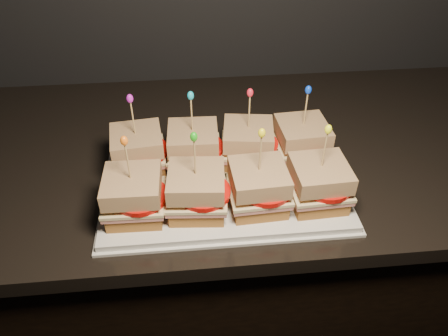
{
  "coord_description": "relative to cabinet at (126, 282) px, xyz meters",
  "views": [
    {
      "loc": [
        -0.52,
        0.91,
        1.44
      ],
      "look_at": [
        -0.46,
        1.53,
        0.93
      ],
      "focal_mm": 35.0,
      "sensor_mm": 36.0,
      "label": 1
    }
  ],
  "objects": [
    {
      "name": "sandwich_3_cheese",
      "position": [
        0.42,
        -0.08,
        0.51
      ],
      "size": [
        0.11,
        0.11,
        0.01
      ],
      "primitive_type": "cube",
      "rotation": [
        0.0,
        0.0,
        0.06
      ],
      "color": "beige",
      "rests_on": "sandwich_3_ham"
    },
    {
      "name": "sandwich_5_frill",
      "position": [
        0.21,
        -0.21,
        0.63
      ],
      "size": [
        0.01,
        0.01,
        0.02
      ],
      "primitive_type": "ellipsoid",
      "color": "#1EA916",
      "rests_on": "sandwich_5_pick"
    },
    {
      "name": "sandwich_0_bread_top",
      "position": [
        0.1,
        -0.08,
        0.54
      ],
      "size": [
        0.11,
        0.11,
        0.03
      ],
      "primitive_type": "cube",
      "rotation": [
        0.0,
        0.0,
        0.11
      ],
      "color": "brown",
      "rests_on": "sandwich_0_tomato"
    },
    {
      "name": "sandwich_7_tomato",
      "position": [
        0.44,
        -0.22,
        0.52
      ],
      "size": [
        0.09,
        0.09,
        0.01
      ],
      "primitive_type": "cylinder",
      "color": "red",
      "rests_on": "sandwich_7_cheese"
    },
    {
      "name": "sandwich_5_pick",
      "position": [
        0.21,
        -0.21,
        0.58
      ],
      "size": [
        0.0,
        0.0,
        0.09
      ],
      "primitive_type": "cylinder",
      "color": "tan",
      "rests_on": "sandwich_5_bread_top"
    },
    {
      "name": "sandwich_0_bread_bot",
      "position": [
        0.1,
        -0.08,
        0.49
      ],
      "size": [
        0.1,
        0.1,
        0.03
      ],
      "primitive_type": "cube",
      "rotation": [
        0.0,
        0.0,
        0.11
      ],
      "color": "brown",
      "rests_on": "platter"
    },
    {
      "name": "sandwich_6_pick",
      "position": [
        0.32,
        -0.21,
        0.58
      ],
      "size": [
        0.0,
        0.0,
        0.09
      ],
      "primitive_type": "cylinder",
      "color": "tan",
      "rests_on": "sandwich_6_bread_top"
    },
    {
      "name": "sandwich_0_frill",
      "position": [
        0.1,
        -0.08,
        0.63
      ],
      "size": [
        0.01,
        0.01,
        0.02
      ],
      "primitive_type": "ellipsoid",
      "color": "#C11CC1",
      "rests_on": "sandwich_0_pick"
    },
    {
      "name": "sandwich_3_ham",
      "position": [
        0.42,
        -0.08,
        0.5
      ],
      "size": [
        0.11,
        0.11,
        0.01
      ],
      "primitive_type": "cube",
      "rotation": [
        0.0,
        0.0,
        0.06
      ],
      "color": "#C66B63",
      "rests_on": "sandwich_3_bread_bot"
    },
    {
      "name": "sandwich_5_cheese",
      "position": [
        0.21,
        -0.21,
        0.51
      ],
      "size": [
        0.11,
        0.11,
        0.01
      ],
      "primitive_type": "cube",
      "rotation": [
        0.0,
        0.0,
        -0.08
      ],
      "color": "beige",
      "rests_on": "sandwich_5_ham"
    },
    {
      "name": "sandwich_3_bread_bot",
      "position": [
        0.42,
        -0.08,
        0.49
      ],
      "size": [
        0.1,
        0.1,
        0.03
      ],
      "primitive_type": "cube",
      "rotation": [
        0.0,
        0.0,
        0.06
      ],
      "color": "brown",
      "rests_on": "platter"
    },
    {
      "name": "sandwich_7_bread_bot",
      "position": [
        0.42,
        -0.21,
        0.49
      ],
      "size": [
        0.1,
        0.1,
        0.03
      ],
      "primitive_type": "cube",
      "rotation": [
        0.0,
        0.0,
        0.04
      ],
      "color": "brown",
      "rests_on": "platter"
    },
    {
      "name": "sandwich_1_bread_bot",
      "position": [
        0.21,
        -0.08,
        0.49
      ],
      "size": [
        0.1,
        0.1,
        0.03
      ],
      "primitive_type": "cube",
      "rotation": [
        0.0,
        0.0,
        -0.04
      ],
      "color": "brown",
      "rests_on": "platter"
    },
    {
      "name": "sandwich_3_pick",
      "position": [
        0.42,
        -0.08,
        0.58
      ],
      "size": [
        0.0,
        0.0,
        0.09
      ],
      "primitive_type": "cylinder",
      "color": "tan",
      "rests_on": "sandwich_3_bread_top"
    },
    {
      "name": "sandwich_2_tomato",
      "position": [
        0.33,
        -0.09,
        0.52
      ],
      "size": [
        0.09,
        0.09,
        0.01
      ],
      "primitive_type": "cylinder",
      "color": "red",
      "rests_on": "sandwich_2_cheese"
    },
    {
      "name": "sandwich_2_frill",
      "position": [
        0.32,
        -0.08,
        0.63
      ],
      "size": [
        0.01,
        0.01,
        0.02
      ],
      "primitive_type": "ellipsoid",
      "color": "red",
      "rests_on": "sandwich_2_pick"
    },
    {
      "name": "sandwich_3_tomato",
      "position": [
        0.44,
        -0.09,
        0.52
      ],
      "size": [
        0.09,
        0.09,
        0.01
      ],
      "primitive_type": "cylinder",
      "color": "red",
      "rests_on": "sandwich_3_cheese"
    },
    {
      "name": "sandwich_2_bread_bot",
      "position": [
        0.32,
        -0.08,
        0.49
      ],
      "size": [
        0.11,
        0.11,
        0.03
      ],
      "primitive_type": "cube",
      "rotation": [
        0.0,
        0.0,
        -0.14
      ],
      "color": "brown",
      "rests_on": "platter"
    },
    {
      "name": "sandwich_3_bread_top",
      "position": [
        0.42,
        -0.08,
        0.54
      ],
      "size": [
        0.1,
        0.1,
        0.03
      ],
      "primitive_type": "cube",
      "rotation": [
        0.0,
        0.0,
        0.06
      ],
      "color": "brown",
      "rests_on": "sandwich_3_tomato"
    },
    {
      "name": "sandwich_7_bread_top",
      "position": [
        0.42,
        -0.21,
        0.54
      ],
      "size": [
        0.1,
        0.1,
        0.03
      ],
      "primitive_type": "cube",
      "rotation": [
        0.0,
        0.0,
        0.04
      ],
      "color": "brown",
      "rests_on": "sandwich_7_tomato"
    },
    {
      "name": "sandwich_4_frill",
      "position": [
        0.1,
        -0.21,
        0.63
      ],
      "size": [
        0.01,
        0.01,
        0.02
      ],
      "primitive_type": "ellipsoid",
      "color": "orange",
      "rests_on": "sandwich_4_pick"
    },
    {
      "name": "sandwich_4_bread_top",
      "position": [
        0.1,
        -0.21,
        0.54
      ],
      "size": [
        0.1,
        0.1,
        0.03
      ],
      "primitive_type": "cube",
      "rotation": [
        0.0,
        0.0,
        -0.02
      ],
      "color": "brown",
      "rests_on": "sandwich_4_tomato"
    },
    {
      "name": "sandwich_6_frill",
      "position": [
        0.32,
        -0.21,
        0.63
      ],
      "size": [
        0.01,
        0.01,
        0.02
      ],
      "primitive_type": "ellipsoid",
      "color": "yellow",
      "rests_on": "sandwich_6_pick"
    },
    {
      "name": "sandwich_0_ham",
      "position": [
        0.1,
        -0.08,
        0.5
      ],
      "size": [
        0.11,
        0.11,
        0.01
      ],
      "primitive_type": "cube",
      "rotation": [
        0.0,
        0.0,
        0.11
      ],
      "color": "#C66B63",
      "rests_on": "sandwich_0_bread_bot"
    },
    {
      "name": "sandwich_0_pick",
      "position": [
        0.1,
        -0.08,
        0.58
      ],
      "size": [
        0.0,
        0.0,
        0.09
      ],
      "primitive_type": "cylinder",
      "color": "tan",
      "rests_on": "sandwich_0_bread_top"
    },
    {
      "name": "sandwich_1_frill",
      "position": [
        0.21,
        -0.08,
        0.63
      ],
      "size": [
        0.01,
        0.01,
        0.02
      ],
      "primitive_type": "ellipsoid",
      "color": "#12AEC8",
      "rests_on": "sandwich_1_pick"
    },
    {
      "name": "sandwich_1_ham",
      "position": [
        0.21,
        -0.08,
        0.5
      ],
      "size": [
        0.11,
        0.1,
        0.01
      ],
      "primitive_type": "cube",
      "rotation": [
        0.0,
        0.0,
        -0.04
      ],
      "color": "#C66B63",
      "rests_on": "sandwich_1_bread_bot"
    },
    {
      "name": "sandwich_1_cheese",
      "position": [
        0.21,
        -0.08,
        0.51
      ],
      "size": [
        0.11,
        0.1,
        0.01
      ],
      "primitive_type": "cube",
      "rotation": [
        0.0,
        0.0,
        -0.04
      ],
      "color": "beige",
      "rests_on": "sandwich_1_ham"
    },
    {
      "name": "sandwich_2_pick",
      "position": [
        0.32,
        -0.08,
        0.58
      ],
      "size": [
        0.0,
        0.0,
        0.09
      ],
      "primitive_type": "cylinder",
      "color": "tan",
      "rests_on": "sandwich_2_bread_top"
    },
    {
      "name": "sandwich_2_ham",
      "position": [
        0.32,
        -0.08,
        0.5
      ],
      "size": [
        0.12,
        0.11,
        0.01
      ],
      "primitive_type": "cube",
      "rotation": [
        0.0,
        0.0,
        -0.14
      ],
      "color": "#C66B63",
      "rests_on": "sandwich_2_bread_bot"
    },
    {
      "name": "sandwich_6_tomato",
      "position": [
        0.33,
        -0.22,
        0.52
      ],
      "size": [
        0.09,
        0.09,
        0.01
      ],
      "primitive_type": "cylinder",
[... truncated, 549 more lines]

